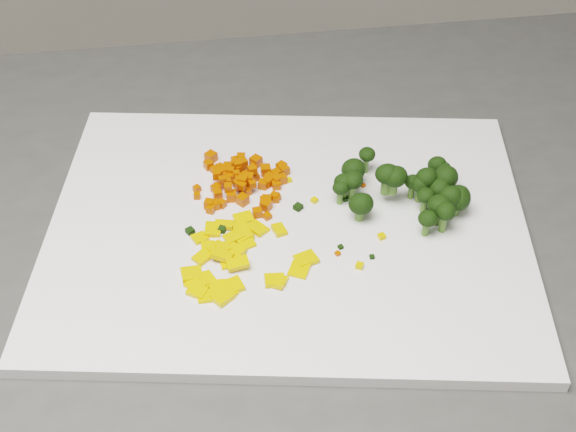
{
  "coord_description": "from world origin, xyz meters",
  "views": [
    {
      "loc": [
        0.06,
        0.01,
        1.42
      ],
      "look_at": [
        0.06,
        0.55,
        0.92
      ],
      "focal_mm": 50.0,
      "sensor_mm": 36.0,
      "label": 1
    }
  ],
  "objects_px": {
    "cutting_board": "(288,229)",
    "pepper_pile": "(247,255)",
    "carrot_pile": "(239,174)",
    "broccoli_pile": "(399,179)"
  },
  "relations": [
    {
      "from": "cutting_board",
      "to": "pepper_pile",
      "type": "relative_size",
      "value": 3.88
    },
    {
      "from": "carrot_pile",
      "to": "cutting_board",
      "type": "bearing_deg",
      "value": -50.06
    },
    {
      "from": "cutting_board",
      "to": "carrot_pile",
      "type": "xyz_separation_m",
      "value": [
        -0.05,
        0.06,
        0.02
      ]
    },
    {
      "from": "cutting_board",
      "to": "pepper_pile",
      "type": "height_order",
      "value": "pepper_pile"
    },
    {
      "from": "pepper_pile",
      "to": "broccoli_pile",
      "type": "height_order",
      "value": "broccoli_pile"
    },
    {
      "from": "carrot_pile",
      "to": "broccoli_pile",
      "type": "xyz_separation_m",
      "value": [
        0.15,
        -0.03,
        0.01
      ]
    },
    {
      "from": "pepper_pile",
      "to": "broccoli_pile",
      "type": "bearing_deg",
      "value": 28.93
    },
    {
      "from": "carrot_pile",
      "to": "broccoli_pile",
      "type": "distance_m",
      "value": 0.16
    },
    {
      "from": "carrot_pile",
      "to": "broccoli_pile",
      "type": "height_order",
      "value": "broccoli_pile"
    },
    {
      "from": "carrot_pile",
      "to": "pepper_pile",
      "type": "bearing_deg",
      "value": -84.2
    }
  ]
}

